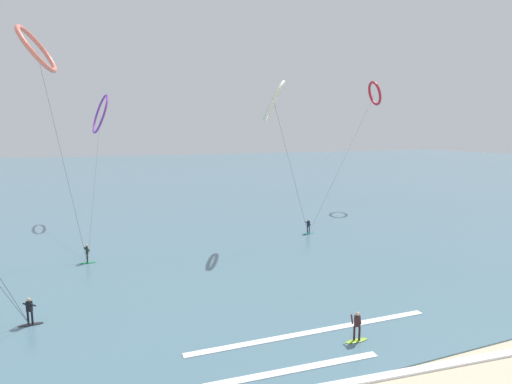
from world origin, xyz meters
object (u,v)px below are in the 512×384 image
object	(u,v)px
surfer_emerald	(87,255)
kite_ivory	(274,101)
kite_coral	(37,49)
surfer_charcoal	(30,313)
surfer_teal	(308,227)
kite_crimson	(375,93)
kite_violet	(100,114)
surfer_lime	(357,328)

from	to	relation	value
surfer_emerald	kite_ivory	size ratio (longest dim) A/B	0.10
kite_coral	surfer_charcoal	bearing A→B (deg)	-164.07
surfer_teal	kite_crimson	distance (m)	28.67
kite_crimson	kite_violet	size ratio (longest dim) A/B	0.86
surfer_charcoal	kite_coral	world-z (taller)	kite_coral
kite_crimson	kite_violet	distance (m)	40.35
surfer_teal	kite_ivory	bearing A→B (deg)	-93.34
surfer_charcoal	kite_ivory	xyz separation A→B (m)	(21.62, 12.54, 13.83)
surfer_teal	kite_crimson	bearing A→B (deg)	109.54
surfer_lime	kite_coral	xyz separation A→B (m)	(-17.05, 26.06, 18.18)
surfer_teal	kite_violet	distance (m)	30.85
surfer_emerald	kite_violet	distance (m)	24.47
kite_crimson	kite_coral	xyz separation A→B (m)	(-45.51, -10.18, 1.53)
surfer_charcoal	surfer_emerald	distance (m)	11.97
surfer_lime	kite_violet	bearing A→B (deg)	-48.79
surfer_teal	kite_crimson	size ratio (longest dim) A/B	0.08
kite_crimson	kite_coral	world-z (taller)	kite_coral
kite_violet	kite_coral	world-z (taller)	kite_coral
surfer_teal	surfer_emerald	distance (m)	23.39
kite_crimson	kite_ivory	world-z (taller)	kite_crimson
kite_crimson	kite_ivory	size ratio (longest dim) A/B	1.20
kite_coral	kite_crimson	bearing A→B (deg)	-61.83
kite_crimson	surfer_emerald	bearing A→B (deg)	123.74
surfer_lime	kite_ivory	world-z (taller)	kite_ivory
kite_crimson	kite_ivory	distance (m)	28.13
surfer_teal	kite_violet	xyz separation A→B (m)	(-20.99, 18.45, 13.07)
surfer_lime	kite_crimson	xyz separation A→B (m)	(28.46, 36.25, 16.66)
surfer_lime	kite_violet	world-z (taller)	kite_violet
kite_ivory	kite_coral	bearing A→B (deg)	-75.56
kite_coral	kite_ivory	bearing A→B (deg)	-86.34
kite_ivory	kite_coral	distance (m)	22.63
surfer_teal	kite_coral	world-z (taller)	kite_coral
surfer_charcoal	kite_violet	world-z (taller)	kite_violet
kite_ivory	kite_violet	distance (m)	25.36
surfer_lime	surfer_emerald	distance (m)	24.68
kite_ivory	kite_coral	size ratio (longest dim) A/B	0.79
surfer_charcoal	kite_violet	bearing A→B (deg)	111.34
surfer_lime	kite_crimson	world-z (taller)	kite_crimson
kite_coral	surfer_lime	bearing A→B (deg)	-131.24
kite_crimson	kite_violet	world-z (taller)	kite_crimson
surfer_emerald	kite_coral	world-z (taller)	kite_coral
kite_ivory	kite_crimson	bearing A→B (deg)	148.17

